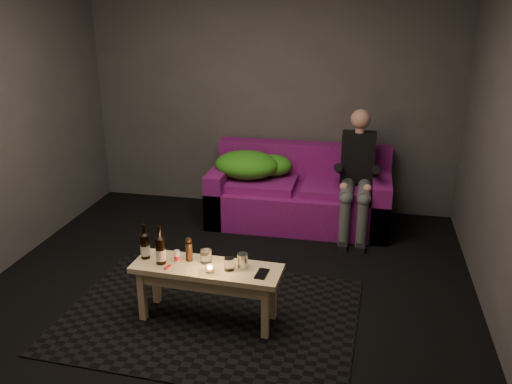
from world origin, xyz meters
TOP-DOWN VIEW (x-y plane):
  - floor at (0.00, 0.00)m, footprint 4.50×4.50m
  - room at (0.00, 0.47)m, footprint 4.50×4.50m
  - rug at (-0.03, -0.13)m, footprint 2.23×1.67m
  - sofa at (0.39, 1.81)m, footprint 1.84×0.83m
  - green_blanket at (-0.12, 1.81)m, footprint 0.81×0.55m
  - person at (0.97, 1.66)m, footprint 0.33×0.76m
  - coffee_table at (-0.03, -0.18)m, footprint 1.10×0.39m
  - beer_bottle_a at (-0.51, -0.14)m, footprint 0.07×0.07m
  - beer_bottle_b at (-0.36, -0.20)m, footprint 0.07×0.07m
  - salt_shaker at (-0.26, -0.15)m, footprint 0.05×0.05m
  - pepper_mill at (-0.18, -0.11)m, footprint 0.07×0.07m
  - tumbler_back at (-0.05, -0.12)m, footprint 0.10×0.10m
  - tealight at (0.02, -0.26)m, footprint 0.07×0.07m
  - tumbler_front at (0.15, -0.19)m, footprint 0.07×0.07m
  - steel_cup at (0.23, -0.14)m, footprint 0.10×0.10m
  - smartphone at (0.39, -0.22)m, footprint 0.09×0.16m
  - red_lighter at (-0.29, -0.26)m, footprint 0.04×0.07m

SIDE VIEW (x-z plane):
  - floor at x=0.00m, z-range 0.00..0.00m
  - rug at x=-0.03m, z-range 0.00..0.01m
  - sofa at x=0.39m, z-range -0.11..0.68m
  - coffee_table at x=-0.03m, z-range 0.14..0.59m
  - smartphone at x=0.39m, z-range 0.44..0.45m
  - red_lighter at x=-0.29m, z-range 0.44..0.45m
  - tealight at x=0.02m, z-range 0.44..0.49m
  - salt_shaker at x=-0.26m, z-range 0.44..0.53m
  - tumbler_front at x=0.15m, z-range 0.44..0.53m
  - tumbler_back at x=-0.05m, z-range 0.44..0.54m
  - steel_cup at x=0.23m, z-range 0.44..0.55m
  - pepper_mill at x=-0.18m, z-range 0.44..0.58m
  - beer_bottle_a at x=-0.51m, z-range 0.41..0.68m
  - beer_bottle_b at x=-0.36m, z-range 0.41..0.70m
  - green_blanket at x=-0.12m, z-range 0.46..0.73m
  - person at x=0.97m, z-range 0.02..1.25m
  - room at x=0.00m, z-range -0.61..3.89m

